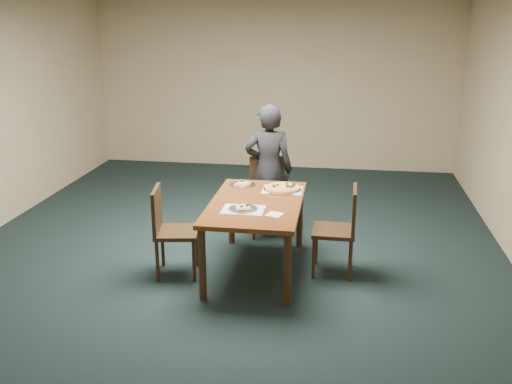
# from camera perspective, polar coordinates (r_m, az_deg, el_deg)

# --- Properties ---
(ground) EXTENTS (8.00, 8.00, 0.00)m
(ground) POSITION_cam_1_polar(r_m,az_deg,el_deg) (6.17, -2.86, -6.88)
(ground) COLOR black
(ground) RESTS_ON ground
(room_shell) EXTENTS (8.00, 8.00, 8.00)m
(room_shell) POSITION_cam_1_polar(r_m,az_deg,el_deg) (5.68, -3.13, 9.32)
(room_shell) COLOR #C7B18A
(room_shell) RESTS_ON ground
(dining_table) EXTENTS (0.90, 1.50, 0.75)m
(dining_table) POSITION_cam_1_polar(r_m,az_deg,el_deg) (5.70, 0.00, -1.84)
(dining_table) COLOR #572B11
(dining_table) RESTS_ON ground
(chair_far) EXTENTS (0.50, 0.50, 0.91)m
(chair_far) POSITION_cam_1_polar(r_m,az_deg,el_deg) (6.80, 1.17, 0.13)
(chair_far) COLOR black
(chair_far) RESTS_ON ground
(chair_left) EXTENTS (0.48, 0.48, 0.91)m
(chair_left) POSITION_cam_1_polar(r_m,az_deg,el_deg) (5.75, -8.71, -3.40)
(chair_left) COLOR black
(chair_left) RESTS_ON ground
(chair_right) EXTENTS (0.43, 0.43, 0.91)m
(chair_right) POSITION_cam_1_polar(r_m,az_deg,el_deg) (5.76, 8.57, -3.32)
(chair_right) COLOR black
(chair_right) RESTS_ON ground
(diner) EXTENTS (0.58, 0.39, 1.56)m
(diner) POSITION_cam_1_polar(r_m,az_deg,el_deg) (6.71, 1.28, 2.23)
(diner) COLOR black
(diner) RESTS_ON ground
(placemat_main) EXTENTS (0.42, 0.32, 0.00)m
(placemat_main) POSITION_cam_1_polar(r_m,az_deg,el_deg) (6.04, 2.65, 0.21)
(placemat_main) COLOR white
(placemat_main) RESTS_ON dining_table
(placemat_near) EXTENTS (0.40, 0.30, 0.00)m
(placemat_near) POSITION_cam_1_polar(r_m,az_deg,el_deg) (5.44, -1.29, -1.75)
(placemat_near) COLOR white
(placemat_near) RESTS_ON dining_table
(pizza_pan) EXTENTS (0.40, 0.40, 0.07)m
(pizza_pan) POSITION_cam_1_polar(r_m,az_deg,el_deg) (6.04, 2.68, 0.41)
(pizza_pan) COLOR silver
(pizza_pan) RESTS_ON dining_table
(slice_plate_near) EXTENTS (0.28, 0.28, 0.06)m
(slice_plate_near) POSITION_cam_1_polar(r_m,az_deg,el_deg) (5.44, -1.28, -1.63)
(slice_plate_near) COLOR silver
(slice_plate_near) RESTS_ON dining_table
(slice_plate_far) EXTENTS (0.28, 0.28, 0.06)m
(slice_plate_far) POSITION_cam_1_polar(r_m,az_deg,el_deg) (6.20, -1.36, 0.78)
(slice_plate_far) COLOR silver
(slice_plate_far) RESTS_ON dining_table
(napkin) EXTENTS (0.17, 0.17, 0.01)m
(napkin) POSITION_cam_1_polar(r_m,az_deg,el_deg) (5.30, 1.87, -2.27)
(napkin) COLOR white
(napkin) RESTS_ON dining_table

